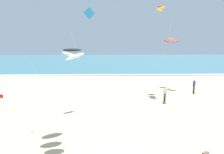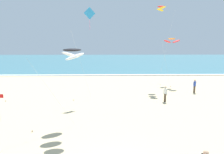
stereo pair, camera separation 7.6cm
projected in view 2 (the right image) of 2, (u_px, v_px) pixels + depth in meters
name	position (u px, v px, depth m)	size (l,w,h in m)	color
ocean_water	(109.00, 60.00, 64.25)	(160.00, 60.00, 0.08)	teal
shoreline_foam	(110.00, 75.00, 35.01)	(160.00, 1.08, 0.01)	white
kite_arc_charcoal_far	(72.00, 54.00, 12.82)	(3.69, 2.86, 5.45)	white
kite_arc_amber_low	(172.00, 41.00, 26.38)	(2.48, 2.70, 6.45)	red
kite_arc_scarlet_distant	(161.00, 8.00, 24.21)	(2.27, 2.13, 10.38)	yellow
kite_diamond_cobalt_outer	(89.00, 17.00, 18.98)	(2.34, 1.00, 9.26)	#2D99DB
bystander_white_top	(165.00, 94.00, 19.19)	(0.31, 0.45, 1.59)	#4C3D2D
bystander_blue_top	(195.00, 86.00, 22.63)	(0.41, 0.34, 1.59)	#4C3D2D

